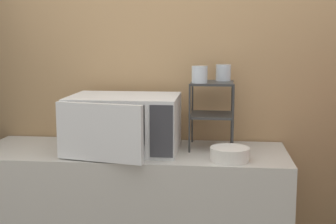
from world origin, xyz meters
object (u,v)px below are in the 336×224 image
object	(u,v)px
dish_rack	(212,101)
glass_back_right	(223,73)
bowl	(230,154)
microwave	(123,123)
glass_front_left	(200,74)

from	to	relation	value
dish_rack	glass_back_right	bearing A→B (deg)	52.13
glass_back_right	bowl	world-z (taller)	glass_back_right
microwave	bowl	distance (m)	0.58
microwave	glass_back_right	bearing A→B (deg)	20.32
dish_rack	bowl	world-z (taller)	dish_rack
dish_rack	bowl	distance (m)	0.36
glass_back_right	bowl	bearing A→B (deg)	-84.02
microwave	glass_front_left	distance (m)	0.47
microwave	glass_front_left	bearing A→B (deg)	6.39
glass_back_right	bowl	distance (m)	0.50
glass_back_right	glass_front_left	bearing A→B (deg)	-129.83
microwave	dish_rack	xyz separation A→B (m)	(0.46, 0.11, 0.11)
glass_front_left	glass_back_right	xyz separation A→B (m)	(0.12, 0.15, 0.00)
microwave	dish_rack	world-z (taller)	dish_rack
bowl	glass_front_left	bearing A→B (deg)	129.46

